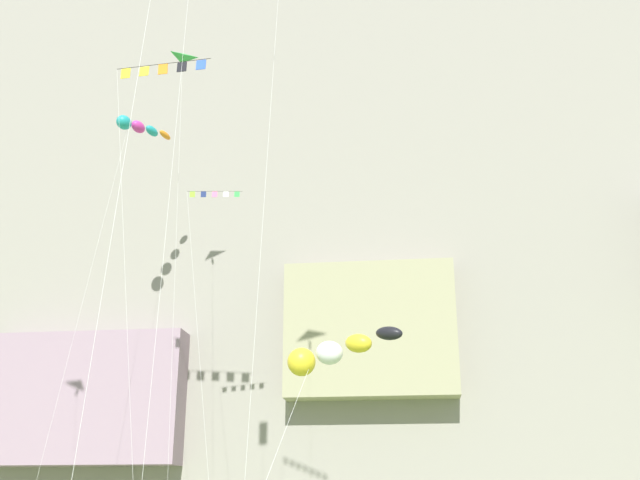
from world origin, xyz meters
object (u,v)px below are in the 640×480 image
kite_windsock_high_left (137,127)px  kite_windsock_low_left (327,354)px  kite_delta_low_center (180,86)px  kite_banner_upper_right (161,82)px  kite_banner_far_right (212,234)px

kite_windsock_high_left → kite_windsock_low_left: kite_windsock_high_left is taller
kite_windsock_high_left → kite_delta_low_center: 4.83m
kite_windsock_high_left → kite_banner_upper_right: bearing=-61.8°
kite_banner_upper_right → kite_windsock_low_left: 24.62m
kite_banner_far_right → kite_windsock_high_left: kite_windsock_high_left is taller
kite_windsock_high_left → kite_delta_low_center: kite_delta_low_center is taller
kite_banner_upper_right → kite_windsock_low_left: (10.87, -12.43, -18.27)m
kite_banner_upper_right → kite_windsock_low_left: size_ratio=3.21×
kite_banner_far_right → kite_banner_upper_right: kite_banner_upper_right is taller
kite_delta_low_center → kite_banner_upper_right: bearing=-80.6°
kite_windsock_high_left → kite_windsock_low_left: (15.77, -21.58, -20.55)m
kite_banner_far_right → kite_delta_low_center: kite_delta_low_center is taller
kite_banner_far_right → kite_windsock_low_left: (9.00, -18.10, -10.99)m
kite_banner_upper_right → kite_banner_far_right: bearing=71.7°
kite_banner_far_right → kite_banner_upper_right: size_ratio=0.80×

